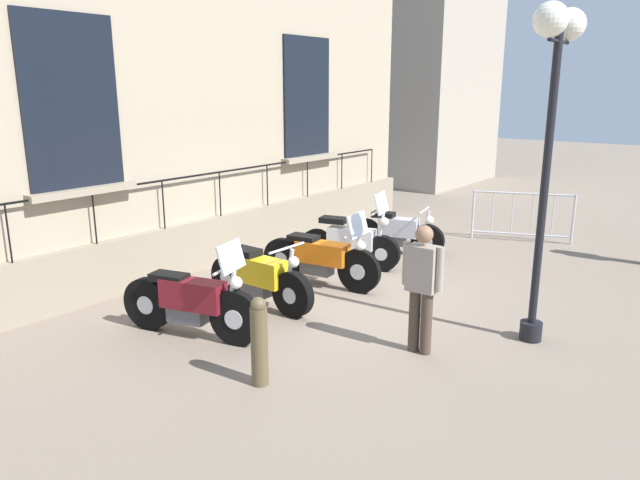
% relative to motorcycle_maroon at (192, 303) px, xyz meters
% --- Properties ---
extents(ground_plane, '(60.00, 60.00, 0.00)m').
position_rel_motorcycle_maroon_xyz_m(ground_plane, '(0.38, 2.56, -0.47)').
color(ground_plane, gray).
extents(building_facade, '(0.82, 11.94, 6.78)m').
position_rel_motorcycle_maroon_xyz_m(building_facade, '(-2.57, 2.56, 2.79)').
color(building_facade, tan).
rests_on(building_facade, ground_plane).
extents(motorcycle_maroon, '(2.02, 0.80, 1.33)m').
position_rel_motorcycle_maroon_xyz_m(motorcycle_maroon, '(0.00, 0.00, 0.00)').
color(motorcycle_maroon, black).
rests_on(motorcycle_maroon, ground_plane).
extents(motorcycle_yellow, '(1.94, 0.73, 1.01)m').
position_rel_motorcycle_maroon_xyz_m(motorcycle_yellow, '(-0.05, 1.33, -0.04)').
color(motorcycle_yellow, black).
rests_on(motorcycle_yellow, ground_plane).
extents(motorcycle_orange, '(2.13, 0.71, 1.28)m').
position_rel_motorcycle_maroon_xyz_m(motorcycle_orange, '(0.07, 2.64, -0.01)').
color(motorcycle_orange, black).
rests_on(motorcycle_orange, ground_plane).
extents(motorcycle_white, '(1.87, 0.79, 1.40)m').
position_rel_motorcycle_maroon_xyz_m(motorcycle_white, '(-0.16, 3.79, -0.02)').
color(motorcycle_white, black).
rests_on(motorcycle_white, ground_plane).
extents(motorcycle_silver, '(1.87, 0.75, 0.92)m').
position_rel_motorcycle_maroon_xyz_m(motorcycle_silver, '(0.03, 5.10, -0.06)').
color(motorcycle_silver, black).
rests_on(motorcycle_silver, ground_plane).
extents(lamppost, '(0.38, 1.08, 4.07)m').
position_rel_motorcycle_maroon_xyz_m(lamppost, '(3.52, 2.61, 2.55)').
color(lamppost, black).
rests_on(lamppost, ground_plane).
extents(crowd_barrier, '(1.91, 0.80, 1.05)m').
position_rel_motorcycle_maroon_xyz_m(crowd_barrier, '(1.62, 7.54, 0.10)').
color(crowd_barrier, '#B7B7BF').
rests_on(crowd_barrier, ground_plane).
extents(bollard, '(0.19, 0.19, 1.01)m').
position_rel_motorcycle_maroon_xyz_m(bollard, '(1.57, -0.40, 0.04)').
color(bollard, brown).
rests_on(bollard, ground_plane).
extents(pedestrian_walking, '(0.53, 0.23, 1.60)m').
position_rel_motorcycle_maroon_xyz_m(pedestrian_walking, '(2.55, 1.40, 0.43)').
color(pedestrian_walking, '#47382D').
rests_on(pedestrian_walking, ground_plane).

